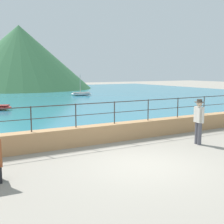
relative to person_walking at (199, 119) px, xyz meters
name	(u,v)px	position (x,y,z in m)	size (l,w,h in m)	color
ground_plane	(144,165)	(-3.32, -1.06, -0.98)	(120.00, 120.00, 0.00)	gray
promenade_wall	(96,134)	(-3.32, 2.14, -0.63)	(20.00, 0.56, 0.70)	tan
railing	(96,110)	(-3.32, 2.14, 0.34)	(18.44, 0.04, 0.90)	#383330
hill_main	(20,57)	(2.43, 40.04, 3.93)	(22.22, 22.22, 9.81)	#33663D
person_walking	(199,119)	(0.00, 0.00, 0.00)	(0.38, 0.56, 1.75)	#4C4C56
boat_0	(81,94)	(5.19, 22.84, -0.71)	(2.47, 1.64, 2.35)	white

